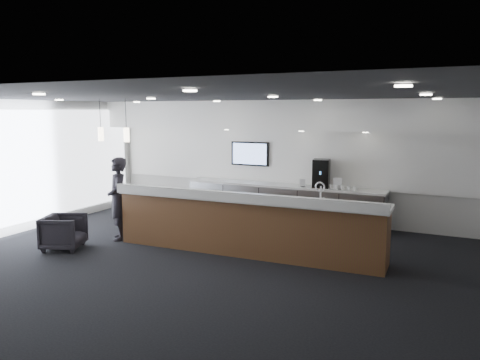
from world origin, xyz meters
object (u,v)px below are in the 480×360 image
at_px(service_counter, 246,224).
at_px(lounge_guest, 118,199).
at_px(armchair, 64,232).
at_px(coffee_machine, 321,173).

distance_m(service_counter, lounge_guest, 2.92).
bearing_deg(lounge_guest, armchair, -65.63).
bearing_deg(lounge_guest, coffee_machine, 90.71).
relative_size(coffee_machine, armchair, 0.88).
xyz_separation_m(service_counter, armchair, (-3.39, -1.37, -0.23)).
relative_size(coffee_machine, lounge_guest, 0.38).
xyz_separation_m(coffee_machine, lounge_guest, (-3.57, -3.04, -0.39)).
height_order(coffee_machine, lounge_guest, lounge_guest).
height_order(coffee_machine, armchair, coffee_machine).
distance_m(coffee_machine, lounge_guest, 4.71).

